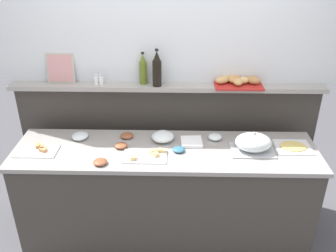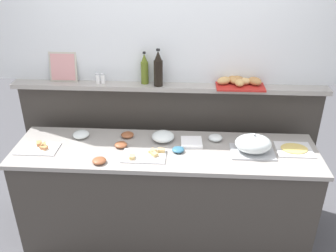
{
  "view_description": "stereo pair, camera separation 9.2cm",
  "coord_description": "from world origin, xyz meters",
  "px_view_note": "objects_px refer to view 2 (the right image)",
  "views": [
    {
      "loc": [
        0.08,
        -2.51,
        2.45
      ],
      "look_at": [
        0.02,
        0.1,
        1.09
      ],
      "focal_mm": 39.24,
      "sensor_mm": 36.0,
      "label": 1
    },
    {
      "loc": [
        0.17,
        -2.51,
        2.45
      ],
      "look_at": [
        0.02,
        0.1,
        1.09
      ],
      "focal_mm": 39.24,
      "sensor_mm": 36.0,
      "label": 2
    }
  ],
  "objects_px": {
    "condiment_bowl_cream": "(127,135)",
    "glass_bowl_medium": "(81,135)",
    "serving_cloche": "(253,144)",
    "condiment_bowl_dark": "(121,145)",
    "pepper_shaker": "(103,78)",
    "cold_cuts_platter": "(294,149)",
    "napkin_stack": "(192,142)",
    "olive_oil_bottle": "(145,69)",
    "condiment_bowl_red": "(99,161)",
    "framed_picture": "(63,67)",
    "wine_bottle_dark": "(158,69)",
    "glass_bowl_small": "(215,138)",
    "salt_shaker": "(98,78)",
    "glass_bowl_large": "(163,137)",
    "sandwich_platter_rear": "(38,148)",
    "sandwich_platter_side": "(146,155)",
    "bread_basket": "(239,82)",
    "condiment_bowl_teal": "(178,150)"
  },
  "relations": [
    {
      "from": "glass_bowl_large",
      "to": "condiment_bowl_dark",
      "type": "relative_size",
      "value": 1.84
    },
    {
      "from": "glass_bowl_medium",
      "to": "condiment_bowl_red",
      "type": "distance_m",
      "value": 0.45
    },
    {
      "from": "olive_oil_bottle",
      "to": "salt_shaker",
      "type": "height_order",
      "value": "olive_oil_bottle"
    },
    {
      "from": "condiment_bowl_dark",
      "to": "napkin_stack",
      "type": "relative_size",
      "value": 0.6
    },
    {
      "from": "serving_cloche",
      "to": "glass_bowl_small",
      "type": "bearing_deg",
      "value": 147.06
    },
    {
      "from": "sandwich_platter_rear",
      "to": "pepper_shaker",
      "type": "bearing_deg",
      "value": 46.35
    },
    {
      "from": "sandwich_platter_side",
      "to": "olive_oil_bottle",
      "type": "distance_m",
      "value": 0.75
    },
    {
      "from": "cold_cuts_platter",
      "to": "glass_bowl_small",
      "type": "distance_m",
      "value": 0.63
    },
    {
      "from": "cold_cuts_platter",
      "to": "napkin_stack",
      "type": "height_order",
      "value": "napkin_stack"
    },
    {
      "from": "condiment_bowl_cream",
      "to": "napkin_stack",
      "type": "height_order",
      "value": "condiment_bowl_cream"
    },
    {
      "from": "napkin_stack",
      "to": "olive_oil_bottle",
      "type": "height_order",
      "value": "olive_oil_bottle"
    },
    {
      "from": "glass_bowl_small",
      "to": "sandwich_platter_rear",
      "type": "bearing_deg",
      "value": -170.87
    },
    {
      "from": "glass_bowl_medium",
      "to": "framed_picture",
      "type": "relative_size",
      "value": 0.54
    },
    {
      "from": "glass_bowl_medium",
      "to": "condiment_bowl_cream",
      "type": "height_order",
      "value": "glass_bowl_medium"
    },
    {
      "from": "cold_cuts_platter",
      "to": "napkin_stack",
      "type": "xyz_separation_m",
      "value": [
        -0.81,
        0.05,
        0.0
      ]
    },
    {
      "from": "pepper_shaker",
      "to": "cold_cuts_platter",
      "type": "bearing_deg",
      "value": -13.17
    },
    {
      "from": "sandwich_platter_rear",
      "to": "glass_bowl_large",
      "type": "relative_size",
      "value": 1.77
    },
    {
      "from": "condiment_bowl_red",
      "to": "framed_picture",
      "type": "height_order",
      "value": "framed_picture"
    },
    {
      "from": "condiment_bowl_dark",
      "to": "sandwich_platter_rear",
      "type": "bearing_deg",
      "value": -173.51
    },
    {
      "from": "condiment_bowl_red",
      "to": "salt_shaker",
      "type": "distance_m",
      "value": 0.77
    },
    {
      "from": "glass_bowl_large",
      "to": "condiment_bowl_dark",
      "type": "distance_m",
      "value": 0.35
    },
    {
      "from": "serving_cloche",
      "to": "glass_bowl_medium",
      "type": "xyz_separation_m",
      "value": [
        -1.41,
        0.16,
        -0.05
      ]
    },
    {
      "from": "glass_bowl_medium",
      "to": "condiment_bowl_red",
      "type": "height_order",
      "value": "glass_bowl_medium"
    },
    {
      "from": "glass_bowl_large",
      "to": "pepper_shaker",
      "type": "bearing_deg",
      "value": 152.61
    },
    {
      "from": "olive_oil_bottle",
      "to": "wine_bottle_dark",
      "type": "bearing_deg",
      "value": -21.43
    },
    {
      "from": "condiment_bowl_dark",
      "to": "pepper_shaker",
      "type": "height_order",
      "value": "pepper_shaker"
    },
    {
      "from": "condiment_bowl_dark",
      "to": "olive_oil_bottle",
      "type": "xyz_separation_m",
      "value": [
        0.16,
        0.42,
        0.49
      ]
    },
    {
      "from": "glass_bowl_small",
      "to": "wine_bottle_dark",
      "type": "relative_size",
      "value": 0.37
    },
    {
      "from": "napkin_stack",
      "to": "olive_oil_bottle",
      "type": "distance_m",
      "value": 0.73
    },
    {
      "from": "wine_bottle_dark",
      "to": "glass_bowl_medium",
      "type": "bearing_deg",
      "value": -159.52
    },
    {
      "from": "condiment_bowl_cream",
      "to": "glass_bowl_medium",
      "type": "bearing_deg",
      "value": -175.49
    },
    {
      "from": "sandwich_platter_rear",
      "to": "condiment_bowl_red",
      "type": "bearing_deg",
      "value": -17.7
    },
    {
      "from": "glass_bowl_small",
      "to": "napkin_stack",
      "type": "distance_m",
      "value": 0.21
    },
    {
      "from": "condiment_bowl_cream",
      "to": "napkin_stack",
      "type": "bearing_deg",
      "value": -8.84
    },
    {
      "from": "salt_shaker",
      "to": "framed_picture",
      "type": "distance_m",
      "value": 0.32
    },
    {
      "from": "sandwich_platter_side",
      "to": "condiment_bowl_teal",
      "type": "height_order",
      "value": "sandwich_platter_side"
    },
    {
      "from": "serving_cloche",
      "to": "condiment_bowl_dark",
      "type": "xyz_separation_m",
      "value": [
        -1.05,
        0.03,
        -0.06
      ]
    },
    {
      "from": "condiment_bowl_cream",
      "to": "bread_basket",
      "type": "bearing_deg",
      "value": 14.55
    },
    {
      "from": "glass_bowl_medium",
      "to": "condiment_bowl_red",
      "type": "relative_size",
      "value": 1.33
    },
    {
      "from": "cold_cuts_platter",
      "to": "condiment_bowl_red",
      "type": "height_order",
      "value": "condiment_bowl_red"
    },
    {
      "from": "napkin_stack",
      "to": "bread_basket",
      "type": "height_order",
      "value": "bread_basket"
    },
    {
      "from": "cold_cuts_platter",
      "to": "napkin_stack",
      "type": "bearing_deg",
      "value": 176.38
    },
    {
      "from": "condiment_bowl_cream",
      "to": "napkin_stack",
      "type": "distance_m",
      "value": 0.55
    },
    {
      "from": "condiment_bowl_cream",
      "to": "pepper_shaker",
      "type": "relative_size",
      "value": 1.24
    },
    {
      "from": "serving_cloche",
      "to": "glass_bowl_medium",
      "type": "bearing_deg",
      "value": 173.46
    },
    {
      "from": "serving_cloche",
      "to": "napkin_stack",
      "type": "bearing_deg",
      "value": 167.26
    },
    {
      "from": "sandwich_platter_rear",
      "to": "condiment_bowl_dark",
      "type": "height_order",
      "value": "same"
    },
    {
      "from": "glass_bowl_large",
      "to": "olive_oil_bottle",
      "type": "distance_m",
      "value": 0.59
    },
    {
      "from": "condiment_bowl_red",
      "to": "glass_bowl_medium",
      "type": "bearing_deg",
      "value": 122.44
    },
    {
      "from": "sandwich_platter_rear",
      "to": "bread_basket",
      "type": "bearing_deg",
      "value": 16.63
    }
  ]
}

